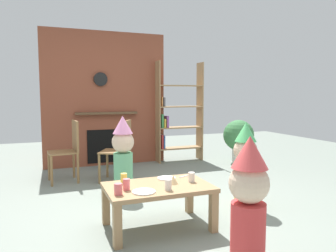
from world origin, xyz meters
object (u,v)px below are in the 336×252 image
Objects in this scene: paper_plate_front at (144,192)px; birthday_cake_slice at (173,180)px; dining_chair_left at (69,147)px; paper_cup_far_left at (191,177)px; bookshelf at (176,116)px; coffee_table at (158,192)px; paper_cup_near_left at (124,178)px; paper_cup_near_right at (168,185)px; paper_cup_center at (126,184)px; child_with_cone_hat at (249,204)px; paper_cup_far_right at (118,189)px; potted_plant_tall at (239,137)px; child_in_pink at (245,163)px; paper_plate_rear at (167,178)px; child_by_the_chairs at (123,153)px; dining_chair_middle at (121,147)px.

birthday_cake_slice is (0.34, 0.16, 0.04)m from paper_plate_front.
paper_cup_far_left is at bearing 111.58° from dining_chair_left.
coffee_table is at bearing -115.53° from bookshelf.
paper_cup_near_left is at bearing 105.89° from paper_plate_front.
coffee_table is 2.17m from dining_chair_left.
paper_cup_center is (-0.35, 0.14, 0.00)m from paper_cup_near_right.
paper_plate_front is 2.27m from dining_chair_left.
birthday_cake_slice is 0.10× the size of child_with_cone_hat.
birthday_cake_slice is at bearing -2.72° from coffee_table.
paper_cup_far_right is 3.77m from potted_plant_tall.
paper_cup_far_left reaches higher than paper_plate_front.
child_in_pink reaches higher than paper_cup_far_left.
bookshelf is 2.96m from paper_plate_rear.
child_by_the_chairs is (-1.44, -1.72, -0.33)m from bookshelf.
coffee_table is 1.80m from dining_chair_middle.
paper_cup_near_right is 0.47× the size of paper_plate_front.
paper_plate_rear is (0.57, 0.34, -0.04)m from paper_cup_far_right.
paper_cup_far_left is 1.22m from child_by_the_chairs.
coffee_table is 4.79× the size of paper_plate_front.
dining_chair_middle is (-0.26, 2.81, -0.02)m from child_with_cone_hat.
paper_plate_rear is at bearing -136.73° from potted_plant_tall.
child_in_pink is at bearing 9.40° from paper_cup_center.
bookshelf reaches higher than child_by_the_chairs.
paper_plate_front is (-0.19, -0.16, 0.07)m from coffee_table.
paper_cup_center is 0.10× the size of child_with_cone_hat.
paper_cup_center is 0.15m from paper_cup_far_right.
paper_cup_near_right is 0.45m from paper_cup_far_right.
paper_cup_center is 1.02× the size of birthday_cake_slice.
child_by_the_chairs is at bearing -129.89° from bookshelf.
paper_cup_far_left reaches higher than birthday_cake_slice.
bookshelf reaches higher than paper_plate_front.
paper_cup_far_right is (-0.13, -0.33, 0.00)m from paper_cup_near_left.
paper_cup_far_right is at bearing -169.04° from paper_cup_far_left.
paper_cup_far_left is at bearing 16.74° from paper_plate_front.
coffee_table is 1.03× the size of child_in_pink.
potted_plant_tall reaches higher than paper_cup_near_left.
paper_plate_front is 1.11× the size of paper_plate_rear.
potted_plant_tall is (2.50, 1.19, -0.05)m from child_by_the_chairs.
paper_cup_near_right is at bearing -3.57° from paper_plate_front.
birthday_cake_slice is 3.26m from potted_plant_tall.
coffee_table is 9.93× the size of birthday_cake_slice.
paper_cup_near_left and paper_cup_far_right have the same top height.
child_in_pink is (0.95, 0.00, 0.09)m from paper_plate_rear.
paper_cup_far_right is (-0.45, 0.03, 0.00)m from paper_cup_near_right.
child_by_the_chairs reaches higher than child_in_pink.
bookshelf is 2.11× the size of dining_chair_middle.
paper_plate_front is (0.22, -0.01, -0.04)m from paper_cup_far_right.
child_with_cone_hat reaches higher than coffee_table.
paper_cup_far_right is 1.56m from child_in_pink.
child_in_pink reaches higher than paper_cup_center.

